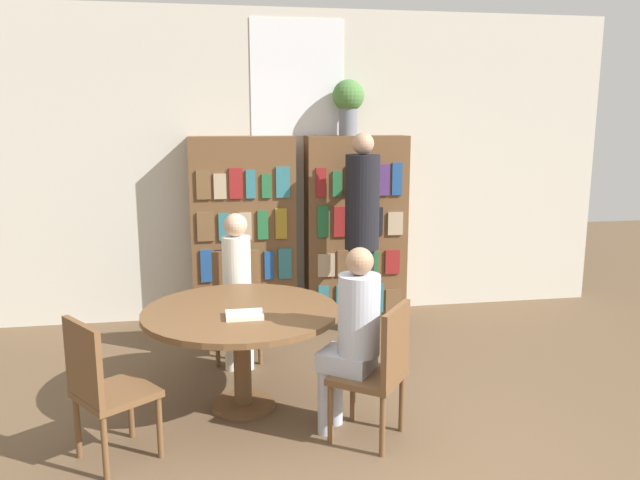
{
  "coord_description": "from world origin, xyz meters",
  "views": [
    {
      "loc": [
        -0.85,
        -2.82,
        1.97
      ],
      "look_at": [
        -0.04,
        1.82,
        1.05
      ],
      "focal_mm": 35.0,
      "sensor_mm": 36.0,
      "label": 1
    }
  ],
  "objects": [
    {
      "name": "chair_near_camera",
      "position": [
        -1.49,
        0.66,
        0.48
      ],
      "size": [
        0.56,
        0.56,
        0.87
      ],
      "rotation": [
        0.0,
        0.0,
        -0.95
      ],
      "color": "brown",
      "rests_on": "ground_plane"
    },
    {
      "name": "open_book_on_table",
      "position": [
        -0.66,
        1.07,
        0.72
      ],
      "size": [
        0.24,
        0.18,
        0.03
      ],
      "color": "silver",
      "rests_on": "reading_table"
    },
    {
      "name": "bookshelf_left",
      "position": [
        -0.56,
        3.14,
        0.9
      ],
      "size": [
        0.99,
        0.34,
        1.81
      ],
      "color": "brown",
      "rests_on": "ground_plane"
    },
    {
      "name": "librarian_standing",
      "position": [
        0.5,
        2.64,
        1.14
      ],
      "size": [
        0.31,
        0.58,
        1.85
      ],
      "color": "black",
      "rests_on": "ground_plane"
    },
    {
      "name": "reading_table",
      "position": [
        -0.68,
        1.24,
        0.61
      ],
      "size": [
        1.33,
        1.33,
        0.71
      ],
      "color": "brown",
      "rests_on": "ground_plane"
    },
    {
      "name": "chair_left_side",
      "position": [
        -0.67,
        2.25,
        0.48
      ],
      "size": [
        0.4,
        0.4,
        0.87
      ],
      "rotation": [
        0.0,
        0.0,
        -3.15
      ],
      "color": "brown",
      "rests_on": "ground_plane"
    },
    {
      "name": "bookshelf_right",
      "position": [
        0.56,
        3.14,
        0.9
      ],
      "size": [
        0.99,
        0.34,
        1.81
      ],
      "color": "brown",
      "rests_on": "ground_plane"
    },
    {
      "name": "seated_reader_right",
      "position": [
        -0.02,
        0.75,
        0.68
      ],
      "size": [
        0.41,
        0.4,
        1.21
      ],
      "rotation": [
        0.0,
        0.0,
        0.93
      ],
      "color": "#B2B7C6",
      "rests_on": "ground_plane"
    },
    {
      "name": "seated_reader_left",
      "position": [
        -0.67,
        2.06,
        0.69
      ],
      "size": [
        0.23,
        0.36,
        1.23
      ],
      "rotation": [
        0.0,
        0.0,
        -3.15
      ],
      "color": "silver",
      "rests_on": "ground_plane"
    },
    {
      "name": "wall_back",
      "position": [
        0.0,
        3.34,
        1.51
      ],
      "size": [
        6.4,
        0.07,
        3.0
      ],
      "color": "beige",
      "rests_on": "ground_plane"
    },
    {
      "name": "chair_far_side",
      "position": [
        0.13,
        0.65,
        0.48
      ],
      "size": [
        0.56,
        0.56,
        0.87
      ],
      "rotation": [
        0.0,
        0.0,
        0.93
      ],
      "color": "brown",
      "rests_on": "ground_plane"
    },
    {
      "name": "flower_vase",
      "position": [
        0.47,
        3.15,
        2.13
      ],
      "size": [
        0.3,
        0.3,
        0.53
      ],
      "color": "slate",
      "rests_on": "bookshelf_right"
    }
  ]
}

